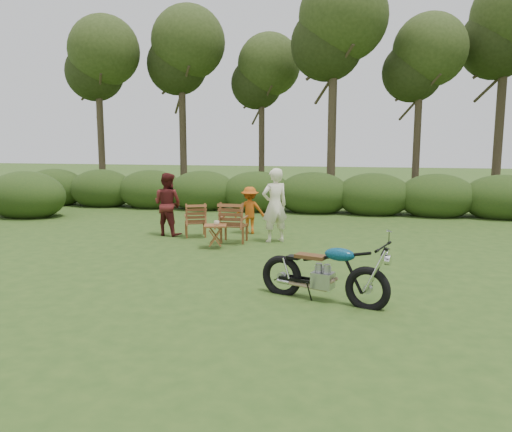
% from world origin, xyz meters
% --- Properties ---
extents(ground, '(80.00, 80.00, 0.00)m').
position_xyz_m(ground, '(0.00, 0.00, 0.00)').
color(ground, '#2A4717').
rests_on(ground, ground).
extents(tree_line, '(22.52, 11.62, 8.14)m').
position_xyz_m(tree_line, '(0.50, 9.74, 3.81)').
color(tree_line, '#33291C').
rests_on(tree_line, ground).
extents(motorcycle, '(2.12, 1.32, 1.13)m').
position_xyz_m(motorcycle, '(1.13, -0.58, 0.00)').
color(motorcycle, '#0B6A96').
rests_on(motorcycle, ground).
extents(lawn_chair_right, '(0.70, 0.70, 0.98)m').
position_xyz_m(lawn_chair_right, '(-1.36, 3.46, 0.00)').
color(lawn_chair_right, brown).
rests_on(lawn_chair_right, ground).
extents(lawn_chair_left, '(0.79, 0.79, 0.87)m').
position_xyz_m(lawn_chair_left, '(-2.52, 3.95, 0.00)').
color(lawn_chair_left, brown).
rests_on(lawn_chair_left, ground).
extents(side_table, '(0.62, 0.56, 0.54)m').
position_xyz_m(side_table, '(-1.59, 2.69, 0.27)').
color(side_table, brown).
rests_on(side_table, ground).
extents(cup, '(0.13, 0.13, 0.10)m').
position_xyz_m(cup, '(-1.56, 2.70, 0.59)').
color(cup, beige).
rests_on(cup, side_table).
extents(adult_a, '(0.78, 0.73, 1.80)m').
position_xyz_m(adult_a, '(-0.40, 3.71, 0.00)').
color(adult_a, '#F8EFCC').
rests_on(adult_a, ground).
extents(adult_b, '(0.92, 0.79, 1.63)m').
position_xyz_m(adult_b, '(-3.27, 3.97, 0.00)').
color(adult_b, '#511817').
rests_on(adult_b, ground).
extents(child, '(0.88, 0.60, 1.25)m').
position_xyz_m(child, '(-1.24, 4.66, 0.00)').
color(child, '#BA5011').
rests_on(child, ground).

